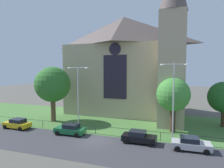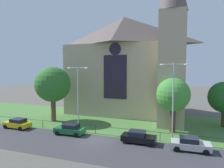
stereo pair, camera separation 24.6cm
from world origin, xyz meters
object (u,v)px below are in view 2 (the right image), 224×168
Objects in this scene: parked_car_yellow at (17,123)px; parked_car_silver at (190,144)px; tree_right_far at (224,97)px; tree_right_near at (173,95)px; tree_left_near at (53,85)px; parked_car_green at (70,129)px; streetlamp_far at (173,94)px; parked_car_black at (138,137)px; church_building at (127,64)px; streetlamp_near at (78,91)px.

parked_car_yellow and parked_car_silver have the same top height.
parked_car_yellow is at bearing -160.03° from tree_right_far.
tree_right_near is 0.82× the size of tree_left_near.
parked_car_green is (6.58, -5.44, -5.71)m from tree_left_near.
parked_car_yellow is (-2.68, -5.50, -5.71)m from tree_left_near.
parked_car_yellow is at bearing 177.57° from parked_car_silver.
tree_left_near is at bearing -179.04° from tree_right_near.
tree_left_near is 8.36m from parked_car_yellow.
tree_right_far is 12.21m from streetlamp_far.
parked_car_green is 1.00× the size of parked_car_black.
parked_car_yellow is at bearing -1.19° from parked_car_green.
church_building is at bearing -128.07° from parked_car_yellow.
streetlamp_far is 14.75m from parked_car_green.
tree_right_near is at bearing 18.50° from streetlamp_near.
streetlamp_near reaches higher than tree_right_far.
tree_right_near is (9.58, -10.24, -4.84)m from church_building.
streetlamp_near is (-20.59, -9.56, 1.23)m from tree_right_far.
tree_right_far is 1.70× the size of parked_car_green.
church_building is at bearing 45.08° from tree_left_near.
streetlamp_far is (13.12, 0.00, 0.21)m from streetlamp_near.
church_building is 3.29× the size of tree_right_near.
parked_car_silver is at bearing -14.73° from tree_left_near.
tree_left_near is at bearing -114.59° from parked_car_yellow.
streetlamp_near is 16.09m from parked_car_silver.
church_building is 3.61× the size of tree_right_far.
streetlamp_near is at bearing 171.48° from parked_car_silver.
tree_left_near reaches higher than parked_car_green.
tree_right_far reaches higher than parked_car_silver.
church_building is 22.90m from parked_car_yellow.
parked_car_silver is (1.99, -1.82, -5.41)m from streetlamp_far.
tree_right_near reaches higher than parked_car_yellow.
church_building is 18.71m from tree_right_far.
parked_car_black is (16.27, -5.48, -5.71)m from tree_left_near.
tree_right_far is 28.30m from tree_left_near.
streetlamp_near is (-3.44, -14.60, -4.32)m from church_building.
tree_right_far is 24.13m from parked_car_green.
tree_right_near is at bearing -158.43° from parked_car_green.
parked_car_yellow is (-13.23, -16.08, -9.53)m from church_building.
parked_car_green is 1.00× the size of parked_car_silver.
streetlamp_near is 13.12m from streetlamp_far.
parked_car_green is at bearing 176.90° from parked_car_silver.
streetlamp_far is 23.58m from parked_car_yellow.
church_building is at bearing 133.08° from tree_right_near.
streetlamp_far is 2.34× the size of parked_car_silver.
streetlamp_far is 2.34× the size of parked_car_black.
streetlamp_near is at bearing -161.50° from tree_right_near.
parked_car_yellow is 9.26m from parked_car_green.
tree_left_near reaches higher than tree_right_far.
parked_car_silver is at bearing -42.47° from streetlamp_far.
church_building is at bearing 76.73° from streetlamp_near.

